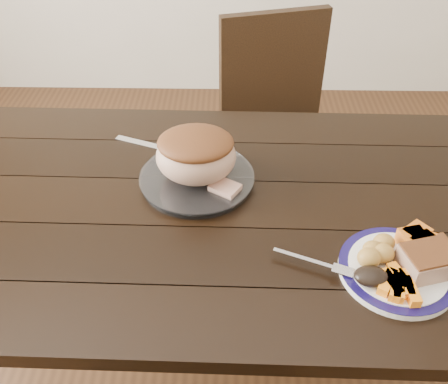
{
  "coord_description": "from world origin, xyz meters",
  "views": [
    {
      "loc": [
        0.1,
        -0.95,
        1.57
      ],
      "look_at": [
        0.08,
        -0.02,
        0.8
      ],
      "focal_mm": 40.0,
      "sensor_mm": 36.0,
      "label": 1
    }
  ],
  "objects_px": {
    "chair_far": "(279,124)",
    "dinner_plate": "(397,271)",
    "pork_slice": "(428,261)",
    "serving_platter": "(197,180)",
    "fork": "(319,264)",
    "roast_joint": "(196,156)",
    "dining_table": "(194,228)",
    "carving_knife": "(184,152)"
  },
  "relations": [
    {
      "from": "chair_far",
      "to": "dinner_plate",
      "type": "xyz_separation_m",
      "value": [
        0.18,
        -0.96,
        0.23
      ]
    },
    {
      "from": "pork_slice",
      "to": "serving_platter",
      "type": "bearing_deg",
      "value": 148.39
    },
    {
      "from": "dinner_plate",
      "to": "fork",
      "type": "xyz_separation_m",
      "value": [
        -0.17,
        0.01,
        0.01
      ]
    },
    {
      "from": "chair_far",
      "to": "roast_joint",
      "type": "relative_size",
      "value": 4.53
    },
    {
      "from": "chair_far",
      "to": "dinner_plate",
      "type": "relative_size",
      "value": 3.72
    },
    {
      "from": "fork",
      "to": "serving_platter",
      "type": "bearing_deg",
      "value": 155.42
    },
    {
      "from": "dining_table",
      "to": "pork_slice",
      "type": "bearing_deg",
      "value": -24.27
    },
    {
      "from": "dinner_plate",
      "to": "carving_knife",
      "type": "xyz_separation_m",
      "value": [
        -0.5,
        0.44,
        -0.0
      ]
    },
    {
      "from": "dining_table",
      "to": "dinner_plate",
      "type": "xyz_separation_m",
      "value": [
        0.46,
        -0.23,
        0.1
      ]
    },
    {
      "from": "dining_table",
      "to": "serving_platter",
      "type": "height_order",
      "value": "serving_platter"
    },
    {
      "from": "dining_table",
      "to": "dinner_plate",
      "type": "bearing_deg",
      "value": -26.37
    },
    {
      "from": "chair_far",
      "to": "carving_knife",
      "type": "bearing_deg",
      "value": 43.07
    },
    {
      "from": "fork",
      "to": "chair_far",
      "type": "bearing_deg",
      "value": 112.68
    },
    {
      "from": "chair_far",
      "to": "serving_platter",
      "type": "xyz_separation_m",
      "value": [
        -0.27,
        -0.65,
        0.23
      ]
    },
    {
      "from": "pork_slice",
      "to": "roast_joint",
      "type": "xyz_separation_m",
      "value": [
        -0.51,
        0.31,
        0.04
      ]
    },
    {
      "from": "fork",
      "to": "dining_table",
      "type": "bearing_deg",
      "value": 164.9
    },
    {
      "from": "chair_far",
      "to": "roast_joint",
      "type": "height_order",
      "value": "chair_far"
    },
    {
      "from": "dining_table",
      "to": "roast_joint",
      "type": "bearing_deg",
      "value": 85.1
    },
    {
      "from": "dinner_plate",
      "to": "roast_joint",
      "type": "xyz_separation_m",
      "value": [
        -0.45,
        0.31,
        0.08
      ]
    },
    {
      "from": "pork_slice",
      "to": "fork",
      "type": "bearing_deg",
      "value": 177.27
    },
    {
      "from": "dinner_plate",
      "to": "chair_far",
      "type": "bearing_deg",
      "value": 100.32
    },
    {
      "from": "fork",
      "to": "carving_knife",
      "type": "relative_size",
      "value": 0.56
    },
    {
      "from": "roast_joint",
      "to": "carving_knife",
      "type": "xyz_separation_m",
      "value": [
        -0.05,
        0.13,
        -0.08
      ]
    },
    {
      "from": "chair_far",
      "to": "fork",
      "type": "relative_size",
      "value": 5.44
    },
    {
      "from": "chair_far",
      "to": "serving_platter",
      "type": "height_order",
      "value": "chair_far"
    },
    {
      "from": "fork",
      "to": "roast_joint",
      "type": "distance_m",
      "value": 0.42
    },
    {
      "from": "chair_far",
      "to": "carving_knife",
      "type": "distance_m",
      "value": 0.66
    },
    {
      "from": "serving_platter",
      "to": "pork_slice",
      "type": "bearing_deg",
      "value": -31.61
    },
    {
      "from": "carving_knife",
      "to": "chair_far",
      "type": "bearing_deg",
      "value": 79.38
    },
    {
      "from": "serving_platter",
      "to": "roast_joint",
      "type": "xyz_separation_m",
      "value": [
        -0.0,
        0.0,
        0.08
      ]
    },
    {
      "from": "serving_platter",
      "to": "fork",
      "type": "distance_m",
      "value": 0.41
    },
    {
      "from": "dinner_plate",
      "to": "fork",
      "type": "height_order",
      "value": "fork"
    },
    {
      "from": "pork_slice",
      "to": "carving_knife",
      "type": "bearing_deg",
      "value": 141.38
    },
    {
      "from": "dining_table",
      "to": "pork_slice",
      "type": "height_order",
      "value": "pork_slice"
    },
    {
      "from": "dining_table",
      "to": "chair_far",
      "type": "xyz_separation_m",
      "value": [
        0.28,
        0.73,
        -0.13
      ]
    },
    {
      "from": "roast_joint",
      "to": "fork",
      "type": "bearing_deg",
      "value": -46.86
    },
    {
      "from": "dinner_plate",
      "to": "carving_knife",
      "type": "height_order",
      "value": "dinner_plate"
    },
    {
      "from": "chair_far",
      "to": "fork",
      "type": "height_order",
      "value": "chair_far"
    },
    {
      "from": "carving_knife",
      "to": "dining_table",
      "type": "bearing_deg",
      "value": -58.72
    },
    {
      "from": "chair_far",
      "to": "carving_knife",
      "type": "xyz_separation_m",
      "value": [
        -0.32,
        -0.53,
        0.23
      ]
    },
    {
      "from": "pork_slice",
      "to": "carving_knife",
      "type": "relative_size",
      "value": 0.35
    },
    {
      "from": "dinner_plate",
      "to": "dining_table",
      "type": "bearing_deg",
      "value": 153.63
    }
  ]
}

